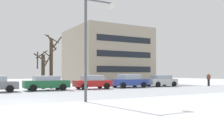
% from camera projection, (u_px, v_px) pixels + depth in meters
% --- Properties ---
extents(ground_plane, '(120.00, 120.00, 0.00)m').
position_uv_depth(ground_plane, '(22.00, 102.00, 14.02)').
color(ground_plane, white).
extents(road_surface, '(80.00, 8.90, 0.00)m').
position_uv_depth(road_surface, '(14.00, 97.00, 17.02)').
color(road_surface, silver).
rests_on(road_surface, ground).
extents(street_lamp, '(2.02, 0.36, 6.19)m').
position_uv_depth(street_lamp, '(91.00, 38.00, 14.52)').
color(street_lamp, '#4C4F54').
rests_on(street_lamp, ground).
extents(parked_car_green, '(4.32, 2.17, 1.43)m').
position_uv_depth(parked_car_green, '(46.00, 83.00, 23.74)').
color(parked_car_green, '#1E6038').
rests_on(parked_car_green, ground).
extents(parked_car_red, '(3.92, 2.07, 1.47)m').
position_uv_depth(parked_car_red, '(93.00, 82.00, 25.86)').
color(parked_car_red, red).
rests_on(parked_car_red, ground).
extents(parked_car_blue, '(4.29, 2.22, 1.55)m').
position_uv_depth(parked_car_blue, '(129.00, 81.00, 28.42)').
color(parked_car_blue, '#283D93').
rests_on(parked_car_blue, ground).
extents(parked_car_silver, '(3.95, 2.14, 1.46)m').
position_uv_depth(parked_car_silver, '(161.00, 81.00, 30.74)').
color(parked_car_silver, silver).
rests_on(parked_car_silver, ground).
extents(pedestrian_crossing, '(0.47, 0.46, 1.68)m').
position_uv_depth(pedestrian_crossing, '(209.00, 78.00, 31.71)').
color(pedestrian_crossing, black).
rests_on(pedestrian_crossing, ground).
extents(tree_far_right, '(1.71, 1.80, 4.22)m').
position_uv_depth(tree_far_right, '(43.00, 69.00, 26.12)').
color(tree_far_right, '#423326').
rests_on(tree_far_right, ground).
extents(tree_far_mid, '(1.97, 1.97, 5.81)m').
position_uv_depth(tree_far_mid, '(51.00, 61.00, 26.74)').
color(tree_far_mid, '#423326').
rests_on(tree_far_mid, ground).
extents(building_far_right, '(11.91, 11.98, 9.13)m').
position_uv_depth(building_far_right, '(106.00, 56.00, 41.83)').
color(building_far_right, '#9E937F').
rests_on(building_far_right, ground).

